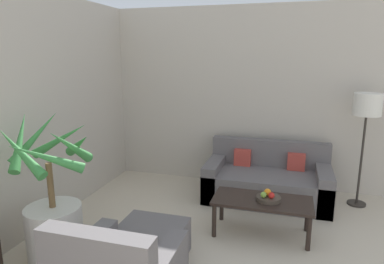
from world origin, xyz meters
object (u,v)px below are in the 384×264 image
object	(u,v)px
apple_green	(264,195)
apple_red	(271,195)
fruit_bowl	(269,198)
orange_fruit	(267,192)
ottoman	(154,239)
sofa_loveseat	(267,181)
coffee_table	(262,204)
floor_lamp	(367,110)
potted_palm	(53,213)

from	to	relation	value
apple_green	apple_red	bearing A→B (deg)	0.97
fruit_bowl	orange_fruit	bearing A→B (deg)	120.41
ottoman	apple_green	bearing A→B (deg)	34.50
sofa_loveseat	ottoman	bearing A→B (deg)	-119.24
coffee_table	orange_fruit	size ratio (longest dim) A/B	13.97
apple_green	ottoman	xyz separation A→B (m)	(-1.01, -0.69, -0.32)
floor_lamp	coffee_table	bearing A→B (deg)	-135.64
fruit_bowl	apple_green	size ratio (longest dim) A/B	4.04
sofa_loveseat	ottoman	xyz separation A→B (m)	(-0.98, -1.75, -0.08)
fruit_bowl	ottoman	distance (m)	1.32
potted_palm	fruit_bowl	size ratio (longest dim) A/B	5.49
sofa_loveseat	apple_green	bearing A→B (deg)	-88.39
sofa_loveseat	coffee_table	size ratio (longest dim) A/B	1.54
apple_red	coffee_table	bearing A→B (deg)	155.08
potted_palm	fruit_bowl	world-z (taller)	potted_palm
floor_lamp	coffee_table	xyz separation A→B (m)	(-1.18, -1.15, -0.93)
fruit_bowl	apple_green	xyz separation A→B (m)	(-0.05, -0.04, 0.06)
apple_green	floor_lamp	bearing A→B (deg)	45.82
apple_red	orange_fruit	size ratio (longest dim) A/B	0.88
sofa_loveseat	apple_green	size ratio (longest dim) A/B	25.45
floor_lamp	coffee_table	distance (m)	1.89
apple_green	potted_palm	bearing A→B (deg)	-153.63
potted_palm	floor_lamp	bearing A→B (deg)	34.79
coffee_table	orange_fruit	bearing A→B (deg)	25.78
fruit_bowl	coffee_table	bearing A→B (deg)	177.31
potted_palm	sofa_loveseat	distance (m)	2.81
floor_lamp	fruit_bowl	xyz separation A→B (m)	(-1.11, -1.15, -0.86)
coffee_table	fruit_bowl	bearing A→B (deg)	-2.69
sofa_loveseat	orange_fruit	bearing A→B (deg)	-86.14
ottoman	orange_fruit	bearing A→B (deg)	36.15
potted_palm	apple_red	xyz separation A→B (m)	(2.04, 0.97, 0.03)
coffee_table	apple_red	distance (m)	0.17
fruit_bowl	apple_red	xyz separation A→B (m)	(0.03, -0.04, 0.06)
potted_palm	orange_fruit	size ratio (longest dim) A/B	18.79
apple_green	orange_fruit	size ratio (longest dim) A/B	0.85
floor_lamp	coffee_table	world-z (taller)	floor_lamp
sofa_loveseat	floor_lamp	distance (m)	1.59
sofa_loveseat	potted_palm	bearing A→B (deg)	-133.53
apple_red	ottoman	distance (m)	1.34
apple_red	apple_green	bearing A→B (deg)	-179.03
orange_fruit	apple_red	bearing A→B (deg)	-55.68
potted_palm	orange_fruit	distance (m)	2.25
coffee_table	ottoman	world-z (taller)	coffee_table
apple_red	apple_green	world-z (taller)	apple_red
fruit_bowl	ottoman	world-z (taller)	fruit_bowl
coffee_table	apple_green	bearing A→B (deg)	-74.34
potted_palm	apple_red	bearing A→B (deg)	25.45
apple_red	apple_green	xyz separation A→B (m)	(-0.08, -0.00, -0.00)
sofa_loveseat	apple_red	xyz separation A→B (m)	(0.11, -1.06, 0.23)
sofa_loveseat	floor_lamp	bearing A→B (deg)	6.68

